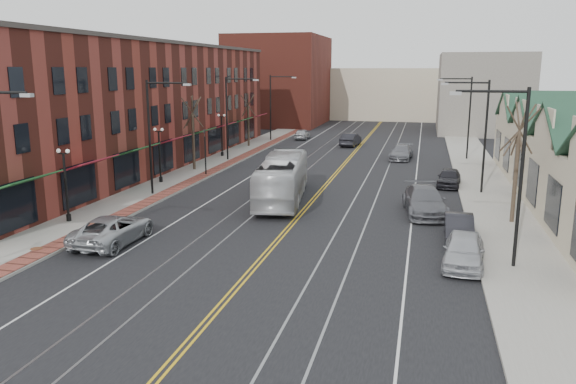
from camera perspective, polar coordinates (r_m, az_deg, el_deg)
The scene contains 31 objects.
ground at distance 22.97m, azimuth -5.96°, elevation -10.45°, with size 160.00×160.00×0.00m, color black.
sidewalk_left at distance 45.17m, azimuth -11.86°, elevation 0.88°, with size 4.00×120.00×0.15m, color gray.
sidewalk_right at distance 41.14m, azimuth 19.95°, elevation -0.73°, with size 4.00×120.00×0.15m, color gray.
building_left at distance 53.85m, azimuth -15.72°, elevation 8.34°, with size 10.00×50.00×11.00m, color maroon.
backdrop_left at distance 92.88m, azimuth -0.86°, elevation 11.24°, with size 14.00×18.00×14.00m, color maroon.
backdrop_mid at distance 105.24m, azimuth 9.84°, elevation 9.84°, with size 22.00×14.00×9.00m, color beige.
backdrop_right at distance 85.32m, azimuth 19.13°, elevation 9.46°, with size 12.00×16.00×11.00m, color slate.
streetlight_l_1 at distance 40.48m, azimuth -13.37°, elevation 6.59°, with size 3.33×0.25×8.00m.
streetlight_l_2 at distance 55.17m, azimuth -5.81°, elevation 8.32°, with size 3.33×0.25×8.00m.
streetlight_l_3 at distance 70.43m, azimuth -1.44°, elevation 9.26°, with size 3.33×0.25×8.00m.
streetlight_r_0 at distance 26.46m, azimuth 21.78°, elevation 3.10°, with size 3.33×0.25×8.00m.
streetlight_r_1 at distance 42.25m, azimuth 18.88°, elevation 6.49°, with size 3.33×0.25×8.00m.
streetlight_r_2 at distance 58.15m, azimuth 17.55°, elevation 8.02°, with size 3.33×0.25×8.00m.
lamppost_l_1 at distance 35.00m, azimuth -21.62°, elevation 0.50°, with size 0.84×0.28×4.27m.
lamppost_l_2 at distance 45.15m, azimuth -12.90°, elevation 3.57°, with size 0.84×0.28×4.27m.
lamppost_l_3 at distance 57.90m, azimuth -6.73°, elevation 5.68°, with size 0.84×0.28×4.27m.
tree_left_near at distance 50.26m, azimuth -9.62°, elevation 6.09°, with size 1.78×1.37×6.48m.
tree_left_far at distance 65.22m, azimuth -4.06°, elevation 7.43°, with size 1.66×1.28×6.02m.
tree_right_mid at distance 34.69m, azimuth 22.23°, elevation 2.95°, with size 1.90×1.46×6.93m.
manhole_mid at distance 30.68m, azimuth -24.20°, elevation -5.27°, with size 0.60×0.60×0.02m, color #592D19.
manhole_far at distance 34.57m, azimuth -19.17°, elevation -2.94°, with size 0.60×0.60×0.02m, color #592D19.
traffic_signal at distance 47.84m, azimuth -8.41°, elevation 4.41°, with size 0.18×0.15×3.80m.
transit_bus at distance 38.32m, azimuth -0.57°, elevation 1.35°, with size 2.61×11.14×3.10m, color silver.
parked_suv at distance 30.54m, azimuth -17.34°, elevation -3.64°, with size 2.50×5.41×1.50m, color #A9ABB0.
parked_car_a at distance 27.09m, azimuth 17.43°, elevation -5.66°, with size 1.80×4.48×1.53m, color #B7B9BF.
parked_car_b at distance 31.03m, azimuth 16.97°, elevation -3.50°, with size 1.44×4.14×1.36m, color black.
parked_car_c at distance 35.96m, azimuth 13.70°, elevation -0.89°, with size 2.38×5.85×1.70m, color #5D5D64.
parked_car_d at distance 44.92m, azimuth 16.04°, elevation 1.41°, with size 1.66×4.13×1.41m, color black.
distant_car_left at distance 66.55m, azimuth 6.38°, elevation 5.32°, with size 1.62×4.66×1.53m, color black.
distant_car_right at distance 57.39m, azimuth 11.44°, elevation 3.96°, with size 1.99×4.88×1.42m, color slate.
distant_car_far at distance 72.61m, azimuth 1.46°, elevation 5.91°, with size 1.60×3.99×1.36m, color #A1A5A8.
Camera 1 is at (7.25, -19.90, 8.90)m, focal length 35.00 mm.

